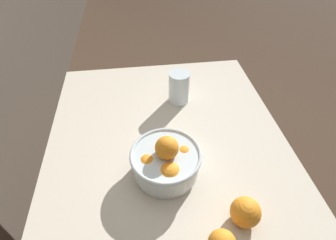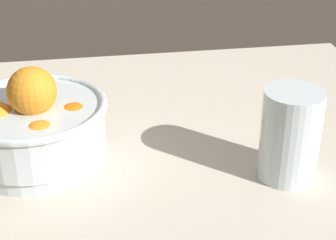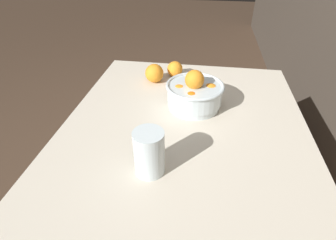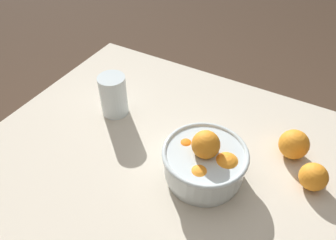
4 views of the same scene
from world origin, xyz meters
name	(u,v)px [view 2 (image 2 of 4)]	position (x,y,z in m)	size (l,w,h in m)	color
dining_table	(124,210)	(0.00, 0.00, 0.64)	(1.03, 0.84, 0.73)	beige
fruit_bowl	(34,127)	(-0.12, 0.02, 0.79)	(0.22, 0.22, 0.15)	silver
juice_glass	(290,139)	(0.23, -0.07, 0.79)	(0.08, 0.08, 0.13)	#F4A314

